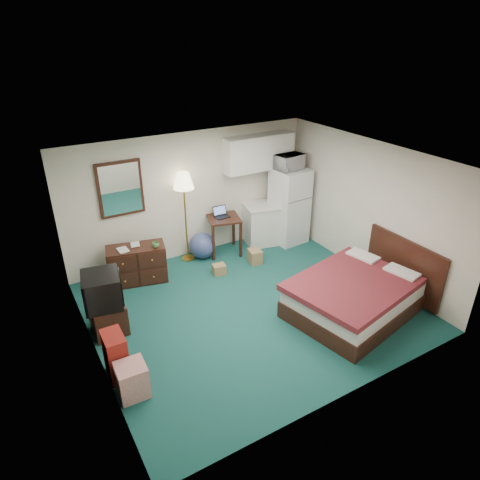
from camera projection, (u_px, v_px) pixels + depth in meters
floor at (250, 307)px, 7.19m from camera, size 5.00×4.50×0.01m
ceiling at (252, 162)px, 6.06m from camera, size 5.00×4.50×0.01m
walls at (251, 240)px, 6.63m from camera, size 5.01×4.51×2.50m
mirror at (120, 189)px, 7.55m from camera, size 0.80×0.06×1.00m
upper_cabinets at (259, 153)px, 8.56m from camera, size 1.50×0.35×0.70m
headboard at (403, 267)px, 7.29m from camera, size 0.06×1.56×1.00m
dresser at (137, 264)px, 7.77m from camera, size 1.11×0.69×0.70m
floor_lamp at (186, 218)px, 8.26m from camera, size 0.42×0.42×1.81m
desk at (224, 235)px, 8.75m from camera, size 0.76×0.76×0.79m
exercise_ball at (202, 246)px, 8.61m from camera, size 0.64×0.64×0.53m
kitchen_counter at (264, 224)px, 9.15m from camera, size 0.87×0.73×0.84m
fridge at (289, 206)px, 9.06m from camera, size 0.71×0.71×1.61m
bed at (353, 297)px, 6.89m from camera, size 2.19×1.86×0.62m
tv_stand at (108, 318)px, 6.52m from camera, size 0.50×0.54×0.49m
suitcase at (116, 356)px, 5.64m from camera, size 0.26×0.42×0.67m
retail_box at (132, 380)px, 5.40m from camera, size 0.38×0.38×0.46m
file_bin at (149, 274)px, 7.87m from camera, size 0.46×0.39×0.28m
cardboard_box_a at (219, 269)px, 8.09m from camera, size 0.26×0.23×0.20m
cardboard_box_b at (255, 256)px, 8.47m from camera, size 0.28×0.31×0.27m
laptop at (222, 212)px, 8.53m from camera, size 0.29×0.24×0.20m
crt_tv at (102, 290)px, 6.31m from camera, size 0.65×0.69×0.51m
microwave at (289, 160)px, 8.60m from camera, size 0.61×0.40×0.38m
book_a at (117, 246)px, 7.40m from camera, size 0.17×0.02×0.24m
book_b at (130, 240)px, 7.61m from camera, size 0.16×0.06×0.21m
mug at (156, 244)px, 7.57m from camera, size 0.16×0.14×0.12m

